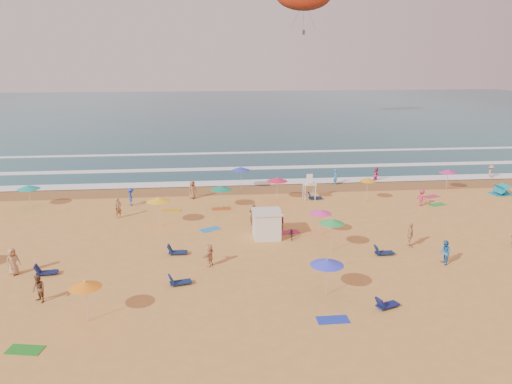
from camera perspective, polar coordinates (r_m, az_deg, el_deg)
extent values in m
plane|color=gold|center=(40.49, 3.99, -4.22)|extent=(220.00, 220.00, 0.00)
cube|color=#0C4756|center=(122.48, -2.70, 9.10)|extent=(220.00, 140.00, 0.18)
plane|color=olive|center=(52.29, 1.69, 0.38)|extent=(220.00, 220.00, 0.00)
cube|color=white|center=(54.66, 1.35, 1.16)|extent=(200.00, 2.20, 0.05)
cube|color=white|center=(61.42, 0.54, 2.77)|extent=(200.00, 1.60, 0.05)
cube|color=white|center=(71.15, -0.35, 4.54)|extent=(200.00, 1.20, 0.05)
cube|color=silver|center=(38.27, 1.23, -3.79)|extent=(2.00, 2.00, 2.00)
cube|color=silver|center=(37.93, 1.24, -2.28)|extent=(2.20, 2.20, 0.12)
imported|color=black|center=(38.46, 4.10, -4.66)|extent=(0.79, 1.63, 0.82)
cone|color=yellow|center=(40.99, -11.09, -0.82)|extent=(1.95, 1.95, 0.35)
cone|color=#E81846|center=(47.49, 2.43, 1.44)|extent=(1.97, 1.97, 0.35)
cone|color=green|center=(35.55, 8.68, -3.32)|extent=(1.76, 1.76, 0.35)
cone|color=#CC2D84|center=(55.01, 21.10, 2.24)|extent=(1.78, 1.78, 0.35)
cone|color=#3641F3|center=(29.22, 8.13, -7.95)|extent=(1.95, 1.95, 0.35)
cone|color=#118D62|center=(45.17, -4.00, 0.51)|extent=(1.97, 1.97, 0.35)
cone|color=blue|center=(51.44, -1.74, 2.69)|extent=(1.93, 1.93, 0.35)
cone|color=orange|center=(48.34, 12.65, 1.40)|extent=(1.58, 1.58, 0.35)
cone|color=orange|center=(27.73, -18.96, -9.93)|extent=(1.69, 1.69, 0.35)
cone|color=#13A299|center=(49.93, -24.57, 0.51)|extent=(2.01, 2.01, 0.35)
cone|color=#EC3499|center=(38.71, 7.35, -2.22)|extent=(1.79, 1.79, 0.35)
cube|color=#0E1747|center=(34.92, -22.75, -8.47)|extent=(1.35, 0.69, 0.34)
cube|color=#0F204F|center=(31.32, -8.59, -10.16)|extent=(1.39, 0.84, 0.34)
cube|color=#0F1E4C|center=(35.78, -8.89, -6.81)|extent=(1.31, 0.59, 0.34)
cube|color=#101852|center=(29.35, 14.82, -12.39)|extent=(1.41, 0.98, 0.34)
cube|color=#0E1E48|center=(36.40, 14.47, -6.73)|extent=(1.31, 0.59, 0.34)
cube|color=#0F1E4B|center=(48.76, 6.79, -0.64)|extent=(1.30, 0.57, 0.34)
cube|color=#2282D4|center=(40.40, -5.27, -4.27)|extent=(1.90, 1.62, 0.03)
cube|color=#218624|center=(27.29, -24.90, -16.04)|extent=(1.83, 1.17, 0.03)
cube|color=gold|center=(45.64, -9.62, -2.09)|extent=(1.84, 1.18, 0.03)
cube|color=#C72E5A|center=(39.68, 3.76, -4.62)|extent=(1.83, 1.16, 0.03)
cube|color=#C14A18|center=(45.61, -3.99, -1.92)|extent=(1.74, 0.94, 0.03)
cube|color=#1E36BE|center=(27.64, 8.76, -14.23)|extent=(1.71, 0.87, 0.03)
cube|color=green|center=(49.73, 20.01, -1.36)|extent=(1.89, 1.40, 0.03)
cube|color=#BB2C59|center=(52.31, 19.39, -0.50)|extent=(1.90, 1.42, 0.03)
imported|color=#2973C0|center=(35.81, 20.79, -6.50)|extent=(0.70, 0.87, 1.68)
imported|color=brown|center=(41.01, -0.33, -2.57)|extent=(0.68, 0.46, 1.83)
imported|color=tan|center=(38.13, 17.21, -4.70)|extent=(0.81, 1.17, 1.85)
imported|color=#BC2F50|center=(39.96, 2.91, -3.30)|extent=(0.54, 0.96, 1.55)
imported|color=#9C6F48|center=(48.88, -7.28, 0.27)|extent=(1.05, 0.97, 1.80)
imported|color=tan|center=(33.49, -5.32, -7.19)|extent=(1.01, 1.46, 1.51)
imported|color=#BD2F4E|center=(48.69, 18.41, -0.62)|extent=(1.01, 1.16, 1.56)
imported|color=tan|center=(62.39, 25.26, 1.98)|extent=(1.12, 1.33, 1.78)
imported|color=#966E45|center=(44.38, -15.47, -1.77)|extent=(0.77, 0.74, 1.78)
imported|color=tan|center=(35.55, -26.03, -7.15)|extent=(1.03, 1.03, 1.81)
imported|color=brown|center=(31.23, -23.58, -10.14)|extent=(1.00, 0.99, 1.63)
imported|color=#C1305F|center=(56.80, 13.62, 1.85)|extent=(1.10, 1.00, 1.82)
imported|color=#243EAB|center=(47.74, -14.08, -0.53)|extent=(0.78, 1.17, 1.68)
imported|color=#2979C2|center=(54.38, 9.07, 1.72)|extent=(0.50, 0.68, 1.72)
cube|color=#3F3326|center=(101.56, 5.48, 17.71)|extent=(0.40, 0.30, 0.90)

